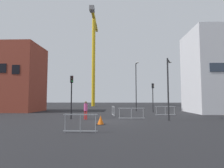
# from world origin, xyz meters

# --- Properties ---
(ground) EXTENTS (160.00, 160.00, 0.00)m
(ground) POSITION_xyz_m (0.00, 0.00, 0.00)
(ground) COLOR black
(brick_building) EXTENTS (9.49, 6.72, 10.31)m
(brick_building) POSITION_xyz_m (-16.40, 11.99, 5.15)
(brick_building) COLOR brown
(brick_building) RESTS_ON ground
(construction_crane) EXTENTS (1.51, 16.00, 24.65)m
(construction_crane) POSITION_xyz_m (-5.98, 33.00, 15.99)
(construction_crane) COLOR gold
(construction_crane) RESTS_ON ground
(streetlamp_tall) EXTENTS (0.44, 1.63, 7.65)m
(streetlamp_tall) POSITION_xyz_m (3.53, 13.16, 4.47)
(streetlamp_tall) COLOR black
(streetlamp_tall) RESTS_ON ground
(streetlamp_short) EXTENTS (0.88, 1.63, 5.74)m
(streetlamp_short) POSITION_xyz_m (5.34, 0.86, 3.49)
(streetlamp_short) COLOR #232326
(streetlamp_short) RESTS_ON ground
(traffic_light_median) EXTENTS (0.37, 0.25, 4.19)m
(traffic_light_median) POSITION_xyz_m (5.67, 10.68, 2.80)
(traffic_light_median) COLOR black
(traffic_light_median) RESTS_ON ground
(traffic_light_far) EXTENTS (0.35, 0.39, 4.25)m
(traffic_light_far) POSITION_xyz_m (-3.96, 1.71, 2.83)
(traffic_light_far) COLOR black
(traffic_light_far) RESTS_ON ground
(pedestrian_walking) EXTENTS (0.34, 0.34, 1.72)m
(pedestrian_walking) POSITION_xyz_m (-2.43, 1.16, 1.00)
(pedestrian_walking) COLOR red
(pedestrian_walking) RESTS_ON ground
(safety_barrier_left_run) EXTENTS (2.36, 0.12, 1.08)m
(safety_barrier_left_run) POSITION_xyz_m (6.25, 5.94, 0.56)
(safety_barrier_left_run) COLOR #B2B5BA
(safety_barrier_left_run) RESTS_ON ground
(safety_barrier_front) EXTENTS (0.39, 2.35, 1.08)m
(safety_barrier_front) POSITION_xyz_m (0.07, 5.33, 0.56)
(safety_barrier_front) COLOR #B2B5BA
(safety_barrier_front) RESTS_ON ground
(safety_barrier_mid_span) EXTENTS (2.57, 0.14, 1.08)m
(safety_barrier_mid_span) POSITION_xyz_m (1.94, 1.73, 0.56)
(safety_barrier_mid_span) COLOR #9EA0A5
(safety_barrier_mid_span) RESTS_ON ground
(safety_barrier_right_run) EXTENTS (2.00, 0.09, 1.08)m
(safety_barrier_right_run) POSITION_xyz_m (-1.54, -5.74, 0.56)
(safety_barrier_right_run) COLOR gray
(safety_barrier_right_run) RESTS_ON ground
(traffic_cone_by_barrier) EXTENTS (0.66, 0.66, 0.67)m
(traffic_cone_by_barrier) POSITION_xyz_m (-0.68, -2.26, 0.31)
(traffic_cone_by_barrier) COLOR black
(traffic_cone_by_barrier) RESTS_ON ground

